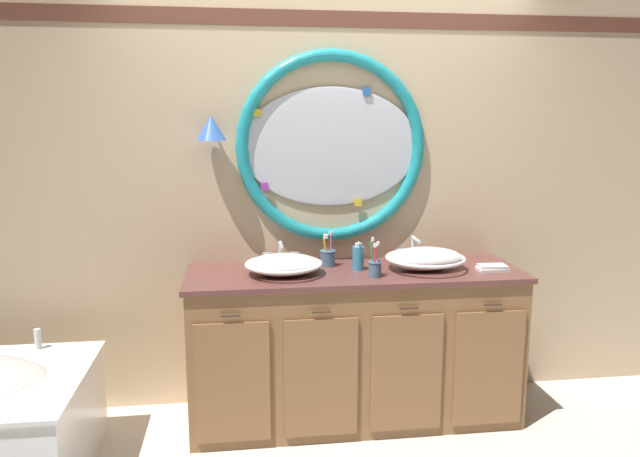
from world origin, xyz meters
The scene contains 11 objects.
ground_plane centered at (0.00, 0.00, 0.00)m, with size 14.00×14.00×0.00m, color silver.
back_wall_assembly centered at (0.00, 0.58, 1.33)m, with size 6.40×0.26×2.60m.
vanity_counter centered at (0.12, 0.25, 0.45)m, with size 1.91×0.64×0.89m.
sink_basin_left centered at (-0.29, 0.22, 0.95)m, with size 0.44×0.44×0.11m.
sink_basin_right centered at (0.53, 0.22, 0.96)m, with size 0.46×0.46×0.13m.
faucet_set_left centered at (-0.29, 0.47, 0.95)m, with size 0.22×0.13×0.14m.
faucet_set_right centered at (0.53, 0.46, 0.96)m, with size 0.22×0.15×0.15m.
toothbrush_holder_left centered at (-0.02, 0.38, 0.95)m, with size 0.10×0.10×0.21m.
toothbrush_holder_right centered at (0.20, 0.10, 0.95)m, with size 0.08×0.08×0.22m.
soap_dispenser centered at (0.14, 0.27, 0.97)m, with size 0.07×0.07×0.17m.
folded_hand_towel centered at (0.90, 0.14, 0.91)m, with size 0.17×0.11×0.03m.
Camera 1 is at (-0.52, -3.03, 1.75)m, focal length 33.72 mm.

